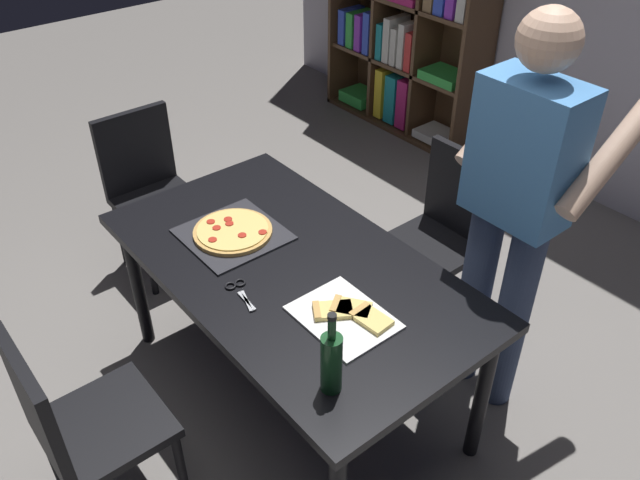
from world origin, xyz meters
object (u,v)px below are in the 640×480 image
object	(u,v)px
wine_bottle	(331,362)
kitchen_scissors	(239,290)
chair_near_camera	(77,423)
chair_left_end	(149,184)
dining_table	(291,278)
chair_far_side	(444,227)
bookshelf	(407,1)
person_serving_pizza	(517,203)
pepperoni_pizza_on_tray	(233,232)

from	to	relation	value
wine_bottle	kitchen_scissors	distance (m)	0.59
chair_near_camera	chair_left_end	world-z (taller)	same
chair_near_camera	chair_left_end	bearing A→B (deg)	144.16
dining_table	chair_far_side	bearing A→B (deg)	90.00
dining_table	kitchen_scissors	distance (m)	0.27
chair_left_end	kitchen_scissors	bearing A→B (deg)	-10.91
bookshelf	person_serving_pizza	world-z (taller)	bookshelf
chair_near_camera	chair_far_side	bearing A→B (deg)	90.00
chair_left_end	dining_table	bearing A→B (deg)	0.00
chair_far_side	pepperoni_pizza_on_tray	distance (m)	1.09
chair_left_end	bookshelf	distance (m)	2.45
pepperoni_pizza_on_tray	kitchen_scissors	world-z (taller)	pepperoni_pizza_on_tray
pepperoni_pizza_on_tray	wine_bottle	world-z (taller)	wine_bottle
dining_table	person_serving_pizza	size ratio (longest dim) A/B	0.93
chair_near_camera	kitchen_scissors	bearing A→B (deg)	89.16
chair_near_camera	pepperoni_pizza_on_tray	bearing A→B (deg)	109.74
dining_table	kitchen_scissors	bearing A→B (deg)	-87.70
chair_near_camera	wine_bottle	size ratio (longest dim) A/B	2.85
chair_far_side	person_serving_pizza	bearing A→B (deg)	-23.64
dining_table	chair_near_camera	distance (m)	0.96
person_serving_pizza	dining_table	bearing A→B (deg)	-124.91
bookshelf	dining_table	bearing A→B (deg)	-53.95
pepperoni_pizza_on_tray	bookshelf	bearing A→B (deg)	120.06
bookshelf	person_serving_pizza	distance (m)	2.78
person_serving_pizza	kitchen_scissors	xyz separation A→B (m)	(-0.49, -0.97, -0.24)
chair_near_camera	bookshelf	xyz separation A→B (m)	(-1.73, 3.32, 0.45)
pepperoni_pizza_on_tray	wine_bottle	distance (m)	0.93
chair_left_end	chair_near_camera	bearing A→B (deg)	-35.84
chair_near_camera	chair_left_end	size ratio (longest dim) A/B	1.00
kitchen_scissors	wine_bottle	bearing A→B (deg)	-3.14
chair_far_side	wine_bottle	distance (m)	1.41
bookshelf	chair_far_side	bearing A→B (deg)	-39.67
wine_bottle	kitchen_scissors	bearing A→B (deg)	176.86
kitchen_scissors	pepperoni_pizza_on_tray	bearing A→B (deg)	150.71
dining_table	chair_left_end	xyz separation A→B (m)	(-1.30, 0.00, -0.16)
dining_table	pepperoni_pizza_on_tray	world-z (taller)	pepperoni_pizza_on_tray
dining_table	chair_near_camera	bearing A→B (deg)	-90.00
person_serving_pizza	wine_bottle	bearing A→B (deg)	-84.98
pepperoni_pizza_on_tray	kitchen_scissors	xyz separation A→B (m)	(0.32, -0.18, -0.01)
chair_far_side	bookshelf	world-z (taller)	bookshelf
bookshelf	pepperoni_pizza_on_tray	xyz separation A→B (m)	(1.42, -2.45, -0.20)
chair_far_side	bookshelf	bearing A→B (deg)	140.33
chair_near_camera	pepperoni_pizza_on_tray	size ratio (longest dim) A/B	2.28
person_serving_pizza	pepperoni_pizza_on_tray	xyz separation A→B (m)	(-0.81, -0.79, -0.23)
dining_table	chair_far_side	size ratio (longest dim) A/B	1.82
bookshelf	kitchen_scissors	xyz separation A→B (m)	(1.74, -2.63, -0.21)
bookshelf	person_serving_pizza	size ratio (longest dim) A/B	1.11
person_serving_pizza	wine_bottle	size ratio (longest dim) A/B	5.54
dining_table	chair_near_camera	xyz separation A→B (m)	(-0.00, -0.94, -0.16)
person_serving_pizza	pepperoni_pizza_on_tray	bearing A→B (deg)	-135.76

